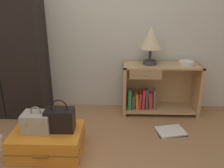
{
  "coord_description": "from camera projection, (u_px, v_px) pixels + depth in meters",
  "views": [
    {
      "loc": [
        0.37,
        -1.67,
        1.5
      ],
      "look_at": [
        0.29,
        0.84,
        0.55
      ],
      "focal_mm": 38.26,
      "sensor_mm": 36.0,
      "label": 1
    }
  ],
  "objects": [
    {
      "name": "handbag",
      "position": [
        60.0,
        119.0,
        2.31
      ],
      "size": [
        0.28,
        0.17,
        0.33
      ],
      "color": "black",
      "rests_on": "suitcase_large"
    },
    {
      "name": "bookshelf",
      "position": [
        157.0,
        89.0,
        3.14
      ],
      "size": [
        0.99,
        0.35,
        0.67
      ],
      "color": "tan",
      "rests_on": "ground_plane"
    },
    {
      "name": "bowl",
      "position": [
        186.0,
        63.0,
        2.99
      ],
      "size": [
        0.19,
        0.19,
        0.05
      ],
      "primitive_type": "cylinder",
      "color": "silver",
      "rests_on": "bookshelf"
    },
    {
      "name": "table_lamp",
      "position": [
        151.0,
        39.0,
        2.91
      ],
      "size": [
        0.27,
        0.27,
        0.48
      ],
      "color": "#3D3838",
      "rests_on": "bookshelf"
    },
    {
      "name": "suitcase_large",
      "position": [
        48.0,
        141.0,
        2.38
      ],
      "size": [
        0.68,
        0.5,
        0.24
      ],
      "color": "orange",
      "rests_on": "ground_plane"
    },
    {
      "name": "train_case",
      "position": [
        37.0,
        122.0,
        2.31
      ],
      "size": [
        0.27,
        0.2,
        0.26
      ],
      "color": "#A89E8E",
      "rests_on": "suitcase_large"
    },
    {
      "name": "open_book_on_floor",
      "position": [
        171.0,
        131.0,
        2.77
      ],
      "size": [
        0.37,
        0.3,
        0.02
      ],
      "color": "white",
      "rests_on": "ground_plane"
    },
    {
      "name": "back_wall",
      "position": [
        91.0,
        11.0,
        3.05
      ],
      "size": [
        6.4,
        0.1,
        2.6
      ],
      "primitive_type": "cube",
      "color": "beige",
      "rests_on": "ground_plane"
    },
    {
      "name": "wardrobe",
      "position": [
        2.0,
        38.0,
        2.91
      ],
      "size": [
        0.98,
        0.47,
        1.99
      ],
      "color": "black",
      "rests_on": "ground_plane"
    }
  ]
}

